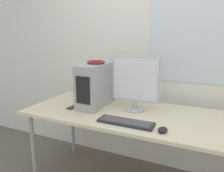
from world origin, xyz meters
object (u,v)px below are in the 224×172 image
Objects in this scene: headphones at (96,62)px; mouse at (163,130)px; monitor_main at (135,83)px; cell_phone at (74,107)px; pc_tower at (96,85)px; keyboard at (126,122)px.

headphones is 1.60× the size of mouse.
monitor_main is 0.55m from mouse.
cell_phone is at bearing -137.11° from headphones.
pc_tower is at bearing 48.31° from cell_phone.
cell_phone is at bearing 168.17° from mouse.
headphones is 0.48m from cell_phone.
cell_phone is (-0.90, 0.19, -0.01)m from mouse.
mouse is (0.73, -0.34, -0.19)m from pc_tower.
mouse is (0.73, -0.35, -0.42)m from headphones.
headphones is at bearing 48.46° from cell_phone.
headphones is 0.34× the size of monitor_main.
monitor_main reaches higher than headphones.
pc_tower is at bearing -90.00° from headphones.
pc_tower is 0.22m from headphones.
keyboard is at bearing -36.07° from headphones.
pc_tower is 0.83m from mouse.
keyboard is 0.62m from cell_phone.
keyboard reaches higher than cell_phone.
keyboard is (0.43, -0.32, -0.20)m from pc_tower.
headphones is 0.43m from monitor_main.
monitor_main is 0.65m from cell_phone.
keyboard is (0.04, -0.33, -0.25)m from monitor_main.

